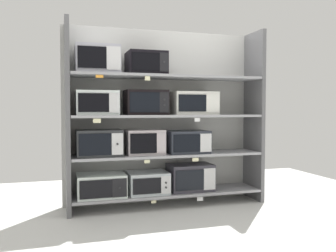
{
  "coord_description": "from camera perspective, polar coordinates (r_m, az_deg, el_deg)",
  "views": [
    {
      "loc": [
        -1.26,
        -4.22,
        1.19
      ],
      "look_at": [
        0.0,
        0.0,
        0.98
      ],
      "focal_mm": 38.36,
      "sensor_mm": 36.0,
      "label": 1
    }
  ],
  "objects": [
    {
      "name": "ground",
      "position": [
        3.66,
        4.69,
        -16.46
      ],
      "size": [
        6.32,
        6.0,
        0.02
      ],
      "primitive_type": "cube",
      "color": "silver"
    },
    {
      "name": "back_panel",
      "position": [
        4.65,
        -0.91,
        1.55
      ],
      "size": [
        2.52,
        0.04,
        2.2
      ],
      "primitive_type": "cube",
      "color": "#B2B2AD",
      "rests_on": "ground"
    },
    {
      "name": "upright_left",
      "position": [
        4.22,
        -15.68,
        1.34
      ],
      "size": [
        0.05,
        0.47,
        2.2
      ],
      "primitive_type": "cube",
      "color": "#5B5B5E",
      "rests_on": "ground"
    },
    {
      "name": "upright_right",
      "position": [
        4.88,
        13.51,
        1.53
      ],
      "size": [
        0.05,
        0.47,
        2.2
      ],
      "primitive_type": "cube",
      "color": "#5B5B5E",
      "rests_on": "ground"
    },
    {
      "name": "shelf_0",
      "position": [
        4.52,
        -0.0,
        -10.57
      ],
      "size": [
        2.32,
        0.47,
        0.03
      ],
      "primitive_type": "cube",
      "color": "#99999E",
      "rests_on": "ground"
    },
    {
      "name": "microwave_0",
      "position": [
        4.33,
        -10.58,
        -9.22
      ],
      "size": [
        0.56,
        0.43,
        0.26
      ],
      "color": "silver",
      "rests_on": "shelf_0"
    },
    {
      "name": "microwave_1",
      "position": [
        4.42,
        -3.27,
        -8.95
      ],
      "size": [
        0.48,
        0.42,
        0.26
      ],
      "color": "#B4BDC1",
      "rests_on": "shelf_0"
    },
    {
      "name": "microwave_2",
      "position": [
        4.57,
        3.56,
        -8.11
      ],
      "size": [
        0.55,
        0.37,
        0.33
      ],
      "color": "#333039",
      "rests_on": "shelf_0"
    },
    {
      "name": "price_tag_0",
      "position": [
        4.24,
        -2.28,
        -11.95
      ],
      "size": [
        0.06,
        0.0,
        0.03
      ],
      "primitive_type": "cube",
      "color": "beige"
    },
    {
      "name": "price_tag_1",
      "position": [
        4.42,
        5.12,
        -11.47
      ],
      "size": [
        0.07,
        0.0,
        0.05
      ],
      "primitive_type": "cube",
      "color": "white"
    },
    {
      "name": "shelf_1",
      "position": [
        4.44,
        -0.0,
        -4.56
      ],
      "size": [
        2.32,
        0.47,
        0.03
      ],
      "primitive_type": "cube",
      "color": "#99999E"
    },
    {
      "name": "microwave_3",
      "position": [
        4.25,
        -10.9,
        -2.65
      ],
      "size": [
        0.52,
        0.4,
        0.31
      ],
      "color": "#2D2F31",
      "rests_on": "shelf_1"
    },
    {
      "name": "microwave_4",
      "position": [
        4.34,
        -3.73,
        -2.56
      ],
      "size": [
        0.45,
        0.34,
        0.3
      ],
      "color": "#BDB1B5",
      "rests_on": "shelf_1"
    },
    {
      "name": "microwave_5",
      "position": [
        4.5,
        3.02,
        -2.51
      ],
      "size": [
        0.52,
        0.4,
        0.28
      ],
      "color": "#2A2E38",
      "rests_on": "shelf_1"
    },
    {
      "name": "price_tag_2",
      "position": [
        4.13,
        -3.34,
        -5.66
      ],
      "size": [
        0.06,
        0.0,
        0.04
      ],
      "primitive_type": "cube",
      "color": "beige"
    },
    {
      "name": "price_tag_3",
      "position": [
        4.3,
        4.38,
        -5.35
      ],
      "size": [
        0.08,
        0.0,
        0.04
      ],
      "primitive_type": "cube",
      "color": "beige"
    },
    {
      "name": "shelf_2",
      "position": [
        4.41,
        -0.0,
        1.61
      ],
      "size": [
        2.32,
        0.47,
        0.03
      ],
      "primitive_type": "cube",
      "color": "#99999E"
    },
    {
      "name": "microwave_6",
      "position": [
        4.24,
        -11.23,
        3.61
      ],
      "size": [
        0.48,
        0.38,
        0.28
      ],
      "color": "silver",
      "rests_on": "shelf_2"
    },
    {
      "name": "microwave_7",
      "position": [
        4.33,
        -3.55,
        3.75
      ],
      "size": [
        0.5,
        0.37,
        0.3
      ],
      "color": "black",
      "rests_on": "shelf_2"
    },
    {
      "name": "microwave_8",
      "position": [
        4.51,
        4.17,
        3.62
      ],
      "size": [
        0.56,
        0.33,
        0.28
      ],
      "color": "silver",
      "rests_on": "shelf_2"
    },
    {
      "name": "price_tag_4",
      "position": [
        4.0,
        -11.23,
        0.82
      ],
      "size": [
        0.08,
        0.0,
        0.05
      ],
      "primitive_type": "cube",
      "color": "beige"
    },
    {
      "name": "price_tag_5",
      "position": [
        4.27,
        4.67,
        1.0
      ],
      "size": [
        0.07,
        0.0,
        0.04
      ],
      "primitive_type": "cube",
      "color": "white"
    },
    {
      "name": "shelf_3",
      "position": [
        4.42,
        -0.0,
        7.8
      ],
      "size": [
        2.32,
        0.47,
        0.03
      ],
      "primitive_type": "cube",
      "color": "#99999E"
    },
    {
      "name": "microwave_9",
      "position": [
        4.27,
        -11.15,
        10.32
      ],
      "size": [
        0.5,
        0.36,
        0.32
      ],
      "color": "#A3A2AD",
      "rests_on": "shelf_3"
    },
    {
      "name": "microwave_10",
      "position": [
        4.36,
        -3.5,
        9.86
      ],
      "size": [
        0.46,
        0.41,
        0.27
      ],
      "color": "black",
      "rests_on": "shelf_3"
    },
    {
      "name": "price_tag_6",
      "position": [
        4.02,
        -10.83,
        7.76
      ],
      "size": [
        0.08,
        0.0,
        0.03
      ],
      "primitive_type": "cube",
      "color": "orange"
    },
    {
      "name": "price_tag_7",
      "position": [
        4.1,
        -3.28,
        7.57
      ],
      "size": [
        0.06,
        0.0,
        0.05
      ],
      "primitive_type": "cube",
      "color": "beige"
    }
  ]
}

